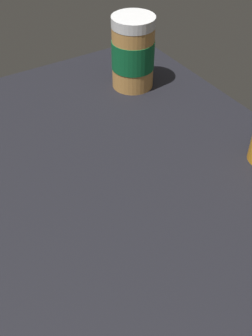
# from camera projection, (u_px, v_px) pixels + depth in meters

# --- Properties ---
(ground_plane) EXTENTS (0.91, 0.71, 0.04)m
(ground_plane) POSITION_uv_depth(u_px,v_px,m) (113.00, 215.00, 0.62)
(ground_plane) COLOR black
(peanut_butter_jar) EXTENTS (0.09, 0.09, 0.15)m
(peanut_butter_jar) POSITION_uv_depth(u_px,v_px,m) (133.00, 53.00, 0.82)
(peanut_butter_jar) COLOR #BF8442
(peanut_butter_jar) RESTS_ON ground_plane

